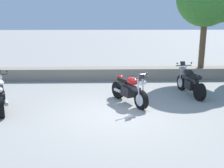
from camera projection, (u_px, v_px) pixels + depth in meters
The scene contains 5 objects.
ground_plane at pixel (114, 114), 8.10m from camera, with size 120.00×120.00×0.00m, color gray.
stone_wall at pixel (111, 73), 12.69m from camera, with size 36.00×0.80×0.55m, color gray.
motorcycle_silver_near_left at pixel (0, 95), 8.38m from camera, with size 1.02×1.97×1.18m.
motorcycle_red_centre at pixel (129, 90), 9.00m from camera, with size 1.17×1.89×1.18m.
motorcycle_black_far_right at pixel (190, 82), 10.05m from camera, with size 0.75×2.06×1.18m.
Camera 1 is at (-0.29, -7.63, 2.86)m, focal length 42.24 mm.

